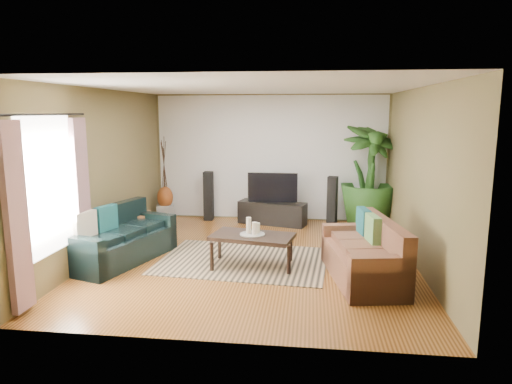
# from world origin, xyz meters

# --- Properties ---
(floor) EXTENTS (5.50, 5.50, 0.00)m
(floor) POSITION_xyz_m (0.00, 0.00, 0.00)
(floor) COLOR #985927
(floor) RESTS_ON ground
(ceiling) EXTENTS (5.50, 5.50, 0.00)m
(ceiling) POSITION_xyz_m (0.00, 0.00, 2.70)
(ceiling) COLOR white
(ceiling) RESTS_ON ground
(wall_back) EXTENTS (5.00, 0.00, 5.00)m
(wall_back) POSITION_xyz_m (0.00, 2.75, 1.35)
(wall_back) COLOR brown
(wall_back) RESTS_ON ground
(wall_front) EXTENTS (5.00, 0.00, 5.00)m
(wall_front) POSITION_xyz_m (0.00, -2.75, 1.35)
(wall_front) COLOR brown
(wall_front) RESTS_ON ground
(wall_left) EXTENTS (0.00, 5.50, 5.50)m
(wall_left) POSITION_xyz_m (-2.50, 0.00, 1.35)
(wall_left) COLOR brown
(wall_left) RESTS_ON ground
(wall_right) EXTENTS (0.00, 5.50, 5.50)m
(wall_right) POSITION_xyz_m (2.50, 0.00, 1.35)
(wall_right) COLOR brown
(wall_right) RESTS_ON ground
(backwall_panel) EXTENTS (4.90, 0.00, 4.90)m
(backwall_panel) POSITION_xyz_m (0.00, 2.74, 1.35)
(backwall_panel) COLOR white
(backwall_panel) RESTS_ON ground
(window_pane) EXTENTS (0.00, 1.80, 1.80)m
(window_pane) POSITION_xyz_m (-2.48, -1.60, 1.40)
(window_pane) COLOR white
(window_pane) RESTS_ON ground
(curtain_near) EXTENTS (0.08, 0.35, 2.20)m
(curtain_near) POSITION_xyz_m (-2.43, -2.35, 1.15)
(curtain_near) COLOR gray
(curtain_near) RESTS_ON ground
(curtain_far) EXTENTS (0.08, 0.35, 2.20)m
(curtain_far) POSITION_xyz_m (-2.43, -0.85, 1.15)
(curtain_far) COLOR gray
(curtain_far) RESTS_ON ground
(curtain_rod) EXTENTS (0.03, 1.90, 0.03)m
(curtain_rod) POSITION_xyz_m (-2.43, -1.60, 2.30)
(curtain_rod) COLOR black
(curtain_rod) RESTS_ON ground
(sofa_left) EXTENTS (1.33, 2.03, 0.85)m
(sofa_left) POSITION_xyz_m (-2.07, -0.38, 0.42)
(sofa_left) COLOR black
(sofa_left) RESTS_ON floor
(sofa_right) EXTENTS (1.10, 1.89, 0.85)m
(sofa_right) POSITION_xyz_m (1.62, -0.75, 0.42)
(sofa_right) COLOR brown
(sofa_right) RESTS_ON floor
(area_rug) EXTENTS (2.74, 2.04, 0.01)m
(area_rug) POSITION_xyz_m (-0.16, -0.17, 0.01)
(area_rug) COLOR tan
(area_rug) RESTS_ON floor
(coffee_table) EXTENTS (1.32, 0.88, 0.50)m
(coffee_table) POSITION_xyz_m (0.02, -0.39, 0.25)
(coffee_table) COLOR black
(coffee_table) RESTS_ON floor
(candle_tray) EXTENTS (0.38, 0.38, 0.02)m
(candle_tray) POSITION_xyz_m (0.02, -0.39, 0.51)
(candle_tray) COLOR gray
(candle_tray) RESTS_ON coffee_table
(candle_tall) EXTENTS (0.08, 0.08, 0.24)m
(candle_tall) POSITION_xyz_m (-0.04, -0.36, 0.64)
(candle_tall) COLOR beige
(candle_tall) RESTS_ON candle_tray
(candle_mid) EXTENTS (0.08, 0.08, 0.19)m
(candle_mid) POSITION_xyz_m (0.06, -0.43, 0.61)
(candle_mid) COLOR beige
(candle_mid) RESTS_ON candle_tray
(candle_short) EXTENTS (0.08, 0.08, 0.16)m
(candle_short) POSITION_xyz_m (0.09, -0.33, 0.59)
(candle_short) COLOR #F3EECD
(candle_short) RESTS_ON candle_tray
(tv_stand) EXTENTS (1.47, 0.77, 0.47)m
(tv_stand) POSITION_xyz_m (0.09, 2.29, 0.24)
(tv_stand) COLOR black
(tv_stand) RESTS_ON floor
(television) EXTENTS (1.04, 0.06, 0.61)m
(television) POSITION_xyz_m (0.09, 2.31, 0.78)
(television) COLOR black
(television) RESTS_ON tv_stand
(speaker_left) EXTENTS (0.19, 0.21, 1.06)m
(speaker_left) POSITION_xyz_m (-1.32, 2.50, 0.53)
(speaker_left) COLOR black
(speaker_left) RESTS_ON floor
(speaker_right) EXTENTS (0.23, 0.25, 1.02)m
(speaker_right) POSITION_xyz_m (1.33, 2.32, 0.51)
(speaker_right) COLOR black
(speaker_right) RESTS_ON floor
(potted_plant) EXTENTS (1.57, 1.57, 2.09)m
(potted_plant) POSITION_xyz_m (2.05, 2.44, 1.05)
(potted_plant) COLOR #214A18
(potted_plant) RESTS_ON floor
(plant_pot) EXTENTS (0.39, 0.39, 0.30)m
(plant_pot) POSITION_xyz_m (2.05, 2.44, 0.15)
(plant_pot) COLOR black
(plant_pot) RESTS_ON floor
(pedestal) EXTENTS (0.45, 0.45, 0.36)m
(pedestal) POSITION_xyz_m (-2.20, 2.22, 0.18)
(pedestal) COLOR gray
(pedestal) RESTS_ON floor
(vase) EXTENTS (0.33, 0.33, 0.47)m
(vase) POSITION_xyz_m (-2.20, 2.22, 0.53)
(vase) COLOR brown
(vase) RESTS_ON pedestal
(side_table) EXTENTS (0.59, 0.59, 0.55)m
(side_table) POSITION_xyz_m (-2.25, 0.57, 0.28)
(side_table) COLOR brown
(side_table) RESTS_ON floor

